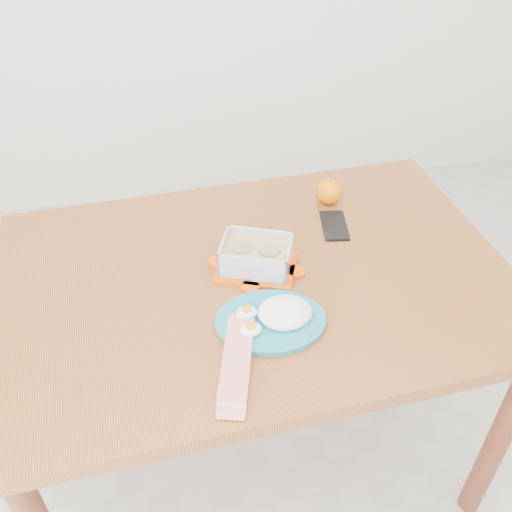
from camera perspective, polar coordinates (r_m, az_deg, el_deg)
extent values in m
plane|color=#B7B7B2|center=(1.91, 5.02, -22.64)|extent=(3.50, 3.50, 0.00)
cube|color=#9B562C|center=(1.43, 0.00, -2.47)|extent=(1.32, 0.93, 0.04)
cylinder|color=maroon|center=(1.71, 23.16, -16.39)|extent=(0.06, 0.06, 0.71)
cylinder|color=maroon|center=(1.95, -19.46, -6.41)|extent=(0.06, 0.06, 0.71)
cylinder|color=maroon|center=(2.10, 12.77, -0.93)|extent=(0.06, 0.06, 0.71)
cube|color=#F34E07|center=(1.43, 0.01, -1.12)|extent=(0.23, 0.21, 0.01)
cube|color=#B9BDBF|center=(1.40, 0.01, 0.15)|extent=(0.20, 0.17, 0.07)
cube|color=tan|center=(1.40, 0.01, -0.06)|extent=(0.19, 0.16, 0.05)
cylinder|color=#968E62|center=(1.40, -1.31, 0.62)|extent=(0.07, 0.07, 0.02)
cylinder|color=#968E62|center=(1.39, 1.35, 0.31)|extent=(0.07, 0.07, 0.02)
sphere|color=orange|center=(1.66, 7.33, 6.41)|extent=(0.07, 0.07, 0.07)
cylinder|color=teal|center=(1.29, 1.44, -6.58)|extent=(0.27, 0.27, 0.02)
ellipsoid|color=white|center=(1.27, 2.93, -5.29)|extent=(0.13, 0.12, 0.05)
ellipsoid|color=white|center=(1.28, -0.93, -5.68)|extent=(0.05, 0.04, 0.02)
ellipsoid|color=white|center=(1.24, -0.52, -7.36)|extent=(0.05, 0.04, 0.02)
cube|color=red|center=(1.21, -1.91, -10.24)|extent=(0.12, 0.25, 0.02)
cube|color=black|center=(1.58, 7.84, 3.04)|extent=(0.08, 0.14, 0.01)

